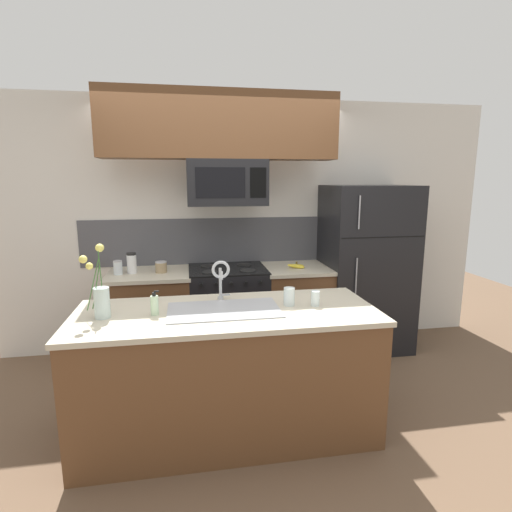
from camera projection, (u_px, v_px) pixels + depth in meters
The scene contains 20 objects.
ground_plane at pixel (240, 402), 3.26m from camera, with size 10.00×10.00×0.00m, color brown.
rear_partition at pixel (251, 225), 4.30m from camera, with size 5.20×0.10×2.60m, color silver.
splash_band at pixel (224, 241), 4.22m from camera, with size 2.91×0.01×0.48m, color #4C4C51.
back_counter_left at pixel (151, 317), 3.91m from camera, with size 0.78×0.65×0.91m.
back_counter_right at pixel (295, 309), 4.16m from camera, with size 0.67×0.65×0.91m.
stove_range at pixel (228, 313), 4.04m from camera, with size 0.76×0.64×0.93m.
microwave at pixel (227, 183), 3.77m from camera, with size 0.74×0.40×0.42m.
upper_cabinet_band at pixel (220, 126), 3.64m from camera, with size 2.16×0.34×0.60m, color brown.
refrigerator at pixel (365, 268), 4.23m from camera, with size 0.88×0.74×1.73m.
storage_jar_tall at pixel (118, 268), 3.74m from camera, with size 0.08×0.08×0.13m.
storage_jar_medium at pixel (132, 263), 3.78m from camera, with size 0.09×0.09×0.20m.
storage_jar_short at pixel (161, 267), 3.82m from camera, with size 0.11×0.11×0.11m.
banana_bunch at pixel (296, 266), 4.01m from camera, with size 0.19×0.12×0.08m.
island_counter at pixel (228, 372), 2.81m from camera, with size 2.06×0.83×0.91m.
kitchen_sink at pixel (224, 320), 2.73m from camera, with size 0.76×0.44×0.16m.
sink_faucet at pixel (221, 275), 2.89m from camera, with size 0.14×0.14×0.31m.
dish_soap_bottle at pixel (155, 305), 2.62m from camera, with size 0.06×0.05×0.16m.
drinking_glass at pixel (289, 297), 2.82m from camera, with size 0.08×0.08×0.13m.
spare_glass at pixel (315, 298), 2.81m from camera, with size 0.06×0.06×0.11m.
flower_vase at pixel (101, 298), 2.56m from camera, with size 0.16×0.18×0.47m.
Camera 1 is at (-0.38, -2.95, 1.79)m, focal length 28.00 mm.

